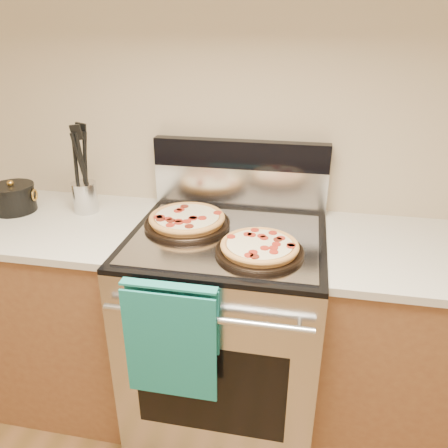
% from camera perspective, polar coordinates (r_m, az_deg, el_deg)
% --- Properties ---
extents(wall_back, '(4.00, 0.00, 4.00)m').
position_cam_1_polar(wall_back, '(1.90, 2.44, 14.96)').
color(wall_back, '#C6AF8F').
rests_on(wall_back, ground).
extents(range_body, '(0.76, 0.68, 0.90)m').
position_cam_1_polar(range_body, '(1.95, 0.35, -14.01)').
color(range_body, '#B7B7BC').
rests_on(range_body, ground).
extents(oven_window, '(0.56, 0.01, 0.40)m').
position_cam_1_polar(oven_window, '(1.71, -1.87, -20.91)').
color(oven_window, black).
rests_on(oven_window, range_body).
extents(cooktop, '(0.76, 0.68, 0.02)m').
position_cam_1_polar(cooktop, '(1.70, 0.39, -1.81)').
color(cooktop, black).
rests_on(cooktop, range_body).
extents(backsplash_lower, '(0.76, 0.06, 0.18)m').
position_cam_1_polar(backsplash_lower, '(1.94, 2.09, 4.83)').
color(backsplash_lower, silver).
rests_on(backsplash_lower, cooktop).
extents(backsplash_upper, '(0.76, 0.06, 0.12)m').
position_cam_1_polar(backsplash_upper, '(1.90, 2.16, 9.10)').
color(backsplash_upper, black).
rests_on(backsplash_upper, backsplash_lower).
extents(oven_handle, '(0.70, 0.03, 0.03)m').
position_cam_1_polar(oven_handle, '(1.45, -2.42, -12.26)').
color(oven_handle, silver).
rests_on(oven_handle, range_body).
extents(dish_towel, '(0.32, 0.05, 0.42)m').
position_cam_1_polar(dish_towel, '(1.53, -6.87, -14.66)').
color(dish_towel, '#187B79').
rests_on(dish_towel, oven_handle).
extents(foil_sheet, '(0.70, 0.55, 0.01)m').
position_cam_1_polar(foil_sheet, '(1.67, 0.20, -1.86)').
color(foil_sheet, gray).
rests_on(foil_sheet, cooktop).
extents(cabinet_left, '(1.00, 0.62, 0.88)m').
position_cam_1_polar(cabinet_left, '(2.28, -22.20, -10.10)').
color(cabinet_left, brown).
rests_on(cabinet_left, ground).
extents(countertop_left, '(1.02, 0.64, 0.03)m').
position_cam_1_polar(countertop_left, '(2.07, -24.18, 0.40)').
color(countertop_left, beige).
rests_on(countertop_left, cabinet_left).
extents(cabinet_right, '(1.00, 0.62, 0.88)m').
position_cam_1_polar(cabinet_right, '(2.05, 26.46, -15.23)').
color(cabinet_right, brown).
rests_on(cabinet_right, ground).
extents(pepperoni_pizza_back, '(0.36, 0.36, 0.05)m').
position_cam_1_polar(pepperoni_pizza_back, '(1.76, -4.84, 0.50)').
color(pepperoni_pizza_back, '#BE7B3A').
rests_on(pepperoni_pizza_back, foil_sheet).
extents(pepperoni_pizza_front, '(0.40, 0.40, 0.04)m').
position_cam_1_polar(pepperoni_pizza_front, '(1.55, 4.67, -3.12)').
color(pepperoni_pizza_front, '#BE7B3A').
rests_on(pepperoni_pizza_front, foil_sheet).
extents(utensil_crock, '(0.12, 0.12, 0.13)m').
position_cam_1_polar(utensil_crock, '(2.01, -17.67, 3.37)').
color(utensil_crock, silver).
rests_on(utensil_crock, countertop_left).
extents(saucepan, '(0.21, 0.21, 0.11)m').
position_cam_1_polar(saucepan, '(2.14, -25.78, 2.93)').
color(saucepan, black).
rests_on(saucepan, countertop_left).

